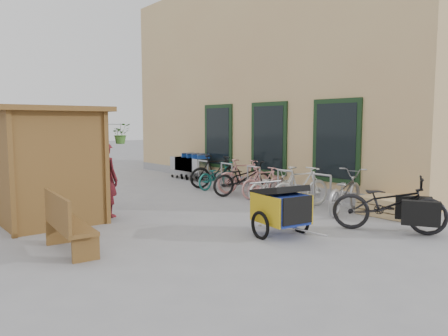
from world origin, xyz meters
TOP-DOWN VIEW (x-y plane):
  - ground at (0.00, 0.00)m, footprint 80.00×80.00m
  - building at (6.49, 4.50)m, footprint 6.07×13.00m
  - kiosk at (-3.28, 2.47)m, footprint 2.49×1.65m
  - bike_rack at (2.30, 2.40)m, footprint 0.05×5.35m
  - pallet_stack at (3.00, -1.40)m, footprint 1.00×1.20m
  - bench at (-3.68, 0.34)m, footprint 0.59×1.56m
  - shopping_carts at (3.00, 6.62)m, footprint 0.55×1.84m
  - child_trailer at (-0.22, -1.05)m, footprint 1.06×1.71m
  - cargo_bike at (1.59, -2.18)m, footprint 1.67×2.15m
  - person_kiosk at (-2.02, 2.50)m, footprint 0.58×0.71m
  - bike_0 at (2.39, -0.58)m, footprint 2.02×1.16m
  - bike_1 at (2.10, 0.49)m, footprint 1.77×0.79m
  - bike_2 at (2.16, 1.55)m, footprint 1.60×0.64m
  - bike_3 at (2.33, 2.03)m, footprint 1.51×0.60m
  - bike_4 at (2.21, 2.74)m, footprint 1.98×1.09m
  - bike_5 at (2.49, 3.07)m, footprint 1.75×0.87m
  - bike_6 at (2.37, 4.17)m, footprint 1.66×0.77m
  - bike_7 at (2.49, 4.37)m, footprint 1.82×0.97m

SIDE VIEW (x-z plane):
  - ground at x=0.00m, z-range 0.00..0.00m
  - pallet_stack at x=3.00m, z-range 0.01..0.41m
  - bike_2 at x=2.16m, z-range 0.00..0.83m
  - bike_6 at x=2.37m, z-range 0.00..0.84m
  - bike_3 at x=2.33m, z-range 0.00..0.88m
  - bike_4 at x=2.21m, z-range 0.00..0.99m
  - bench at x=-3.68m, z-range 0.01..0.98m
  - bike_0 at x=2.39m, z-range 0.00..1.00m
  - bike_5 at x=2.49m, z-range 0.00..1.01m
  - bike_1 at x=2.10m, z-range 0.00..1.03m
  - bike_rack at x=2.30m, z-range 0.08..0.95m
  - bike_7 at x=2.49m, z-range 0.00..1.05m
  - cargo_bike at x=1.59m, z-range -0.01..1.08m
  - child_trailer at x=-0.22m, z-range 0.05..1.04m
  - shopping_carts at x=3.00m, z-range 0.08..1.06m
  - person_kiosk at x=-2.02m, z-range 0.00..1.66m
  - kiosk at x=-3.28m, z-range 0.35..2.75m
  - building at x=6.49m, z-range -0.01..6.99m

